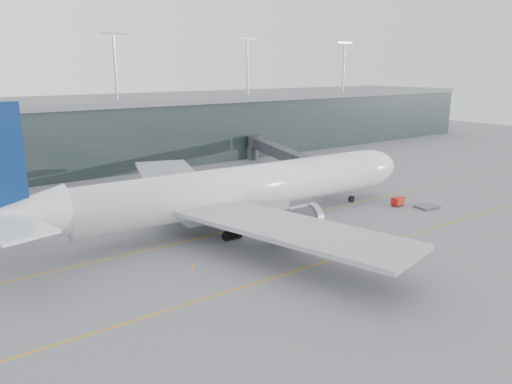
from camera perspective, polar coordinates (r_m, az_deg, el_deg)
ground at (r=73.01m, az=-4.83°, el=-3.72°), size 320.00×320.00×0.00m
taxiline_a at (r=69.79m, az=-3.11°, el=-4.53°), size 160.00×0.25×0.02m
taxiline_b at (r=57.88m, az=5.70°, el=-8.60°), size 160.00×0.25×0.02m
taxiline_lead_main at (r=92.17m, az=-8.69°, el=-0.04°), size 0.25×60.00×0.02m
terminal at (r=123.75m, az=-19.19°, el=6.52°), size 240.00×36.00×29.00m
main_aircraft at (r=70.85m, az=-2.34°, el=0.20°), size 66.91×62.94×18.78m
jet_bridge at (r=104.99m, az=2.14°, el=4.30°), size 14.20×43.61×5.90m
gse_cart at (r=85.53m, az=15.89°, el=-1.00°), size 2.22×1.55×1.42m
baggage_dolly at (r=85.69m, az=18.96°, el=-1.61°), size 3.72×3.13×0.34m
uld_a at (r=79.73m, az=-11.66°, el=-1.68°), size 2.22×1.85×1.89m
uld_b at (r=82.27m, az=-9.86°, el=-1.05°), size 2.68×2.40×2.03m
uld_c at (r=81.22m, az=-8.22°, el=-1.17°), size 2.39×1.96×2.08m
cone_nose at (r=90.42m, az=16.70°, el=-0.51°), size 0.49×0.49×0.79m
cone_wing_stbd at (r=61.89m, az=10.78°, el=-6.96°), size 0.39×0.39×0.62m
cone_wing_port at (r=87.45m, az=-3.01°, el=-0.44°), size 0.44×0.44×0.70m
cone_tail at (r=57.80m, az=-7.26°, el=-8.36°), size 0.40×0.40×0.63m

